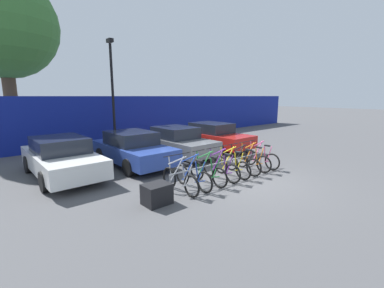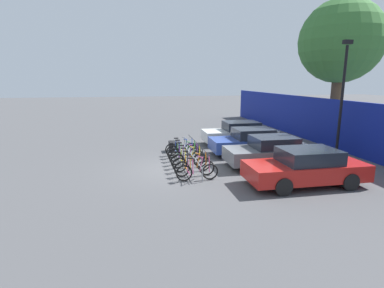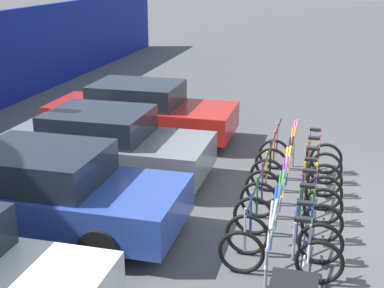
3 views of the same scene
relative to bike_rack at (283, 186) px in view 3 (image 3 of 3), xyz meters
The scene contains 13 objects.
ground_plane 0.90m from the bike_rack, 64.25° to the right, with size 120.00×120.00×0.00m, color #4C4C4F.
bike_rack is the anchor object (origin of this frame).
bicycle_silver 2.07m from the bike_rack, behind, with size 0.68×1.71×1.05m.
bicycle_blue 1.56m from the bike_rack, behind, with size 0.68×1.71×1.05m.
bicycle_green 0.93m from the bike_rack, behind, with size 0.68×1.71×1.05m.
bicycle_purple 0.34m from the bike_rack, 151.83° to the right, with size 0.68×1.71×1.05m.
bicycle_yellow 0.33m from the bike_rack, 28.38° to the right, with size 0.68×1.71×1.05m.
bicycle_black 0.89m from the bike_rack, ahead, with size 0.68×1.71×1.05m.
bicycle_orange 1.51m from the bike_rack, ahead, with size 0.68×1.71×1.05m.
bicycle_pink 2.07m from the bike_rack, ahead, with size 0.68×1.71×1.05m.
car_blue 3.91m from the bike_rack, 114.33° to the left, with size 1.91×4.28×1.40m.
car_grey 3.69m from the bike_rack, 78.59° to the left, with size 1.91×4.17×1.40m.
car_red 5.03m from the bike_rack, 48.56° to the left, with size 1.91×4.49×1.40m.
Camera 3 is at (-8.85, 0.07, 4.09)m, focal length 50.00 mm.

